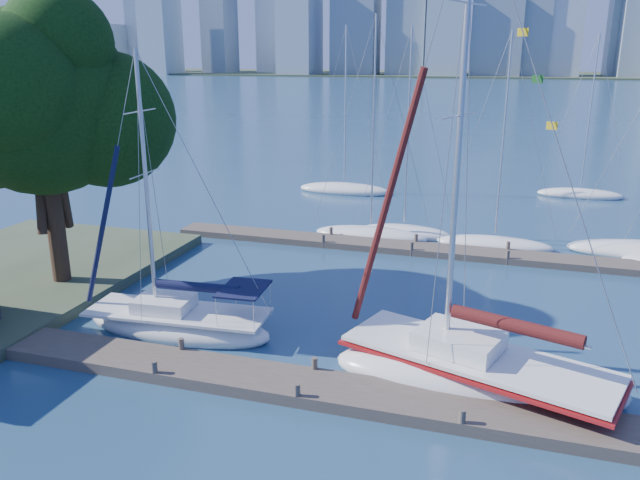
% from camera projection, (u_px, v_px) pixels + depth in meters
% --- Properties ---
extents(ground, '(700.00, 700.00, 0.00)m').
position_uv_depth(ground, '(306.00, 393.00, 20.21)').
color(ground, navy).
rests_on(ground, ground).
extents(near_dock, '(26.00, 2.00, 0.40)m').
position_uv_depth(near_dock, '(306.00, 387.00, 20.16)').
color(near_dock, '#473E34').
rests_on(near_dock, ground).
extents(far_dock, '(30.00, 1.80, 0.36)m').
position_uv_depth(far_dock, '(432.00, 250.00, 34.26)').
color(far_dock, '#473E34').
rests_on(far_dock, ground).
extents(far_shore, '(800.00, 100.00, 1.50)m').
position_uv_depth(far_shore, '(505.00, 75.00, 313.29)').
color(far_shore, '#38472D').
rests_on(far_shore, ground).
extents(tree, '(10.41, 9.46, 13.17)m').
position_uv_depth(tree, '(40.00, 99.00, 26.48)').
color(tree, '#322316').
rests_on(tree, ground).
extents(sailboat_navy, '(7.86, 3.06, 11.27)m').
position_uv_depth(sailboat_navy, '(177.00, 311.00, 24.35)').
color(sailboat_navy, white).
rests_on(sailboat_navy, ground).
extents(sailboat_maroon, '(9.97, 5.94, 15.68)m').
position_uv_depth(sailboat_maroon, '(477.00, 353.00, 20.36)').
color(sailboat_maroon, white).
rests_on(sailboat_maroon, ground).
extents(bg_boat_1, '(7.05, 3.32, 12.95)m').
position_uv_depth(bg_boat_1, '(371.00, 234.00, 36.98)').
color(bg_boat_1, white).
rests_on(bg_boat_1, ground).
extents(bg_boat_2, '(5.91, 2.99, 12.30)m').
position_uv_depth(bg_boat_2, '(404.00, 232.00, 37.51)').
color(bg_boat_2, white).
rests_on(bg_boat_2, ground).
extents(bg_boat_3, '(6.67, 2.76, 12.03)m').
position_uv_depth(bg_boat_3, '(495.00, 244.00, 35.21)').
color(bg_boat_3, white).
rests_on(bg_boat_3, ground).
extents(bg_boat_6, '(7.63, 4.94, 12.93)m').
position_uv_depth(bg_boat_6, '(344.00, 189.00, 49.19)').
color(bg_boat_6, white).
rests_on(bg_boat_6, ground).
extents(bg_boat_7, '(6.48, 2.80, 12.26)m').
position_uv_depth(bg_boat_7, '(580.00, 194.00, 47.70)').
color(bg_boat_7, white).
rests_on(bg_boat_7, ground).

